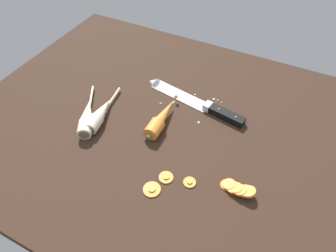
{
  "coord_description": "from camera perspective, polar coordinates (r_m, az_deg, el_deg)",
  "views": [
    {
      "loc": [
        25.42,
        -52.78,
        63.41
      ],
      "look_at": [
        0.0,
        -2.0,
        1.5
      ],
      "focal_mm": 31.92,
      "sensor_mm": 36.0,
      "label": 1
    }
  ],
  "objects": [
    {
      "name": "ground_plane",
      "position": [
        0.88,
        0.58,
        -0.68
      ],
      "size": [
        120.0,
        90.0,
        4.0
      ],
      "primitive_type": "cube",
      "color": "#332116"
    },
    {
      "name": "chefs_knife",
      "position": [
        0.93,
        4.51,
        5.02
      ],
      "size": [
        34.77,
        9.26,
        4.18
      ],
      "color": "silver",
      "rests_on": "ground_plane"
    },
    {
      "name": "whole_carrot",
      "position": [
        0.85,
        -1.34,
        1.42
      ],
      "size": [
        4.43,
        18.92,
        4.2
      ],
      "color": "orange",
      "rests_on": "ground_plane"
    },
    {
      "name": "parsnip_front",
      "position": [
        0.89,
        -12.85,
        2.21
      ],
      "size": [
        5.68,
        19.8,
        4.0
      ],
      "color": "beige",
      "rests_on": "ground_plane"
    },
    {
      "name": "parsnip_mid_left",
      "position": [
        0.89,
        -15.21,
        1.7
      ],
      "size": [
        12.83,
        19.73,
        4.0
      ],
      "color": "beige",
      "rests_on": "ground_plane"
    },
    {
      "name": "carrot_slice_stack",
      "position": [
        0.74,
        13.09,
        -11.53
      ],
      "size": [
        8.63,
        4.06,
        3.05
      ],
      "color": "orange",
      "rests_on": "ground_plane"
    },
    {
      "name": "carrot_slice_stray_near",
      "position": [
        0.75,
        -0.38,
        -9.72
      ],
      "size": [
        3.63,
        3.63,
        0.7
      ],
      "color": "orange",
      "rests_on": "ground_plane"
    },
    {
      "name": "carrot_slice_stray_mid",
      "position": [
        0.73,
        -3.11,
        -11.92
      ],
      "size": [
        4.31,
        4.31,
        0.7
      ],
      "color": "orange",
      "rests_on": "ground_plane"
    },
    {
      "name": "carrot_slice_stray_far",
      "position": [
        0.74,
        4.15,
        -10.61
      ],
      "size": [
        3.14,
        3.14,
        0.7
      ],
      "color": "orange",
      "rests_on": "ground_plane"
    },
    {
      "name": "mince_crumbs",
      "position": [
        0.92,
        5.62,
        3.98
      ],
      "size": [
        18.9,
        12.32,
        0.89
      ],
      "color": "silver",
      "rests_on": "ground_plane"
    }
  ]
}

